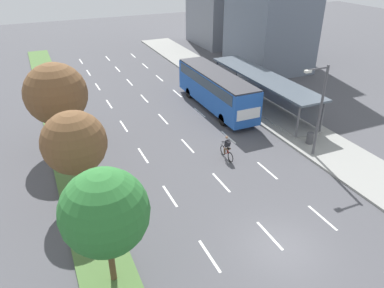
# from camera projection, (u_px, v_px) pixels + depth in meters

# --- Properties ---
(ground_plane) EXTENTS (140.00, 140.00, 0.00)m
(ground_plane) POSITION_uv_depth(u_px,v_px,m) (281.00, 248.00, 18.43)
(ground_plane) COLOR #4C4C51
(median_strip) EXTENTS (2.60, 52.00, 0.12)m
(median_strip) POSITION_uv_depth(u_px,v_px,m) (60.00, 122.00, 31.47)
(median_strip) COLOR #4C7038
(median_strip) RESTS_ON ground
(sidewalk_right) EXTENTS (4.50, 52.00, 0.15)m
(sidewalk_right) POSITION_uv_depth(u_px,v_px,m) (238.00, 92.00, 37.78)
(sidewalk_right) COLOR gray
(sidewalk_right) RESTS_ON ground
(lane_divider_left) EXTENTS (0.14, 45.07, 0.01)m
(lane_divider_left) POSITION_uv_depth(u_px,v_px,m) (124.00, 126.00, 30.85)
(lane_divider_left) COLOR white
(lane_divider_left) RESTS_ON ground
(lane_divider_center) EXTENTS (0.14, 45.07, 0.01)m
(lane_divider_center) POSITION_uv_depth(u_px,v_px,m) (163.00, 119.00, 32.11)
(lane_divider_center) COLOR white
(lane_divider_center) RESTS_ON ground
(lane_divider_right) EXTENTS (0.14, 45.07, 0.01)m
(lane_divider_right) POSITION_uv_depth(u_px,v_px,m) (199.00, 112.00, 33.37)
(lane_divider_right) COLOR white
(lane_divider_right) RESTS_ON ground
(bus_shelter) EXTENTS (2.90, 14.15, 2.86)m
(bus_shelter) POSITION_uv_depth(u_px,v_px,m) (265.00, 88.00, 33.69)
(bus_shelter) COLOR gray
(bus_shelter) RESTS_ON sidewalk_right
(bus) EXTENTS (2.54, 11.29, 3.37)m
(bus) POSITION_uv_depth(u_px,v_px,m) (216.00, 87.00, 33.27)
(bus) COLOR #2356B2
(bus) RESTS_ON ground
(cyclist) EXTENTS (0.46, 1.82, 1.71)m
(cyclist) POSITION_uv_depth(u_px,v_px,m) (227.00, 148.00, 25.85)
(cyclist) COLOR black
(cyclist) RESTS_ON ground
(median_tree_nearest) EXTENTS (3.70, 3.70, 5.60)m
(median_tree_nearest) POSITION_uv_depth(u_px,v_px,m) (105.00, 212.00, 14.85)
(median_tree_nearest) COLOR brown
(median_tree_nearest) RESTS_ON median_strip
(median_tree_second) EXTENTS (3.63, 3.63, 5.44)m
(median_tree_second) POSITION_uv_depth(u_px,v_px,m) (74.00, 143.00, 20.33)
(median_tree_second) COLOR brown
(median_tree_second) RESTS_ON median_strip
(median_tree_third) EXTENTS (4.35, 4.35, 6.32)m
(median_tree_third) POSITION_uv_depth(u_px,v_px,m) (56.00, 94.00, 25.53)
(median_tree_third) COLOR brown
(median_tree_third) RESTS_ON median_strip
(streetlight) EXTENTS (1.91, 0.24, 6.50)m
(streetlight) POSITION_uv_depth(u_px,v_px,m) (319.00, 106.00, 24.61)
(streetlight) COLOR #4C4C51
(streetlight) RESTS_ON sidewalk_right
(trash_bin) EXTENTS (0.52, 0.52, 0.85)m
(trash_bin) POSITION_uv_depth(u_px,v_px,m) (310.00, 138.00, 27.68)
(trash_bin) COLOR #4C4C51
(trash_bin) RESTS_ON sidewalk_right
(building_near_right) EXTENTS (7.37, 9.09, 15.43)m
(building_near_right) POSITION_uv_depth(u_px,v_px,m) (272.00, 1.00, 41.87)
(building_near_right) COLOR slate
(building_near_right) RESTS_ON ground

